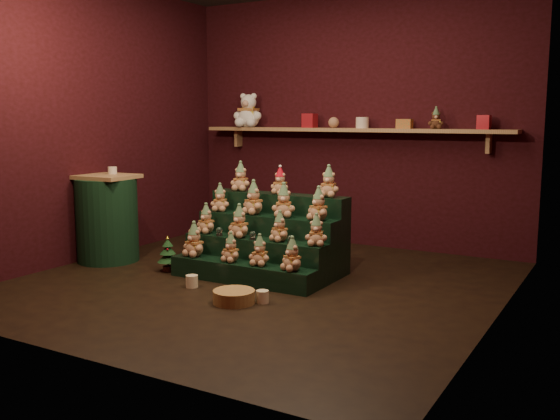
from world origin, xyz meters
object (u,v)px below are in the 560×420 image
Objects in this scene: snow_globe_c at (291,240)px; brown_bear at (436,118)px; mini_christmas_tree at (168,254)px; snow_globe_a at (219,231)px; side_table at (107,219)px; mug_left at (192,281)px; wicker_basket at (234,297)px; white_bear at (249,106)px; riser_tier_front at (241,273)px; snow_globe_b at (253,235)px; mug_right at (263,297)px.

brown_bear reaches higher than snow_globe_c.
snow_globe_a is at bearing 17.76° from mini_christmas_tree.
side_table is 1.45m from mug_left.
white_bear reaches higher than wicker_basket.
mini_christmas_tree is at bearing 154.25° from wicker_basket.
riser_tier_front is 4.09× the size of mini_christmas_tree.
riser_tier_front is 0.35m from snow_globe_b.
snow_globe_a is 0.24× the size of mini_christmas_tree.
brown_bear reaches higher than mini_christmas_tree.
wicker_basket is at bearing -148.30° from mug_right.
mug_right is at bearing -63.07° from white_bear.
mini_christmas_tree reaches higher than riser_tier_front.
mug_right is 0.46× the size of brown_bear.
side_table is at bearing 177.39° from mini_christmas_tree.
snow_globe_b is at bearing -141.41° from brown_bear.
riser_tier_front is at bearing -66.92° from white_bear.
snow_globe_a is 0.36m from snow_globe_b.
white_bear is (-1.62, 2.33, 1.52)m from mug_right.
snow_globe_b is 0.98× the size of snow_globe_c.
snow_globe_c is 0.78m from wicker_basket.
side_table is at bearing -176.68° from snow_globe_c.
snow_globe_a is 1.03× the size of snow_globe_c.
riser_tier_front is 0.63m from mug_right.
mug_right is at bearing -6.27° from mug_left.
snow_globe_c is 0.24× the size of wicker_basket.
snow_globe_b is at bearing -0.00° from snow_globe_a.
wicker_basket is at bearing -67.58° from white_bear.
brown_bear is (1.10, 1.75, 1.03)m from snow_globe_b.
mug_right is (1.30, -0.42, -0.12)m from mini_christmas_tree.
snow_globe_b reaches higher than wicker_basket.
snow_globe_b is at bearing 128.28° from mug_right.
snow_globe_a is 0.38× the size of brown_bear.
snow_globe_b is 0.23× the size of mini_christmas_tree.
brown_bear is (2.76, 1.87, 1.00)m from side_table.
white_bear reaches higher than brown_bear.
mini_christmas_tree is at bearing -172.84° from snow_globe_c.
snow_globe_a reaches higher than mug_right.
side_table reaches higher than snow_globe_a.
mini_christmas_tree reaches higher than mug_left.
mug_right is at bearing -35.10° from snow_globe_a.
snow_globe_a is 1.04× the size of snow_globe_b.
brown_bear is (2.27, -0.00, -0.14)m from white_bear.
snow_globe_a is 0.82× the size of mug_right.
mini_christmas_tree reaches higher than mug_right.
mug_right is 2.78m from brown_bear.
snow_globe_c reaches higher than riser_tier_front.
white_bear is at bearing 114.55° from snow_globe_a.
riser_tier_front is 1.67m from side_table.
snow_globe_c is at bearing -131.46° from brown_bear.
white_bear is (-0.80, 1.75, 1.17)m from snow_globe_a.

